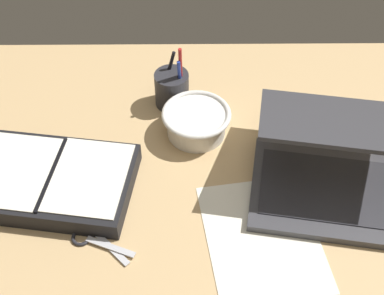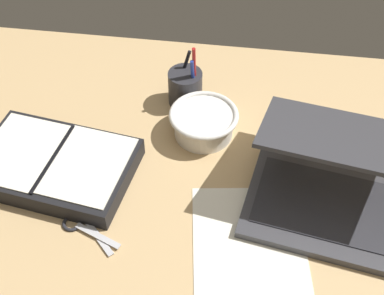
{
  "view_description": "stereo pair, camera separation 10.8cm",
  "coord_description": "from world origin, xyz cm",
  "px_view_note": "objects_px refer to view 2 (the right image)",
  "views": [
    {
      "loc": [
        -4.73,
        -68.59,
        88.35
      ],
      "look_at": [
        -4.12,
        5.33,
        9.0
      ],
      "focal_mm": 50.0,
      "sensor_mm": 36.0,
      "label": 1
    },
    {
      "loc": [
        6.08,
        -67.88,
        88.35
      ],
      "look_at": [
        -4.12,
        5.33,
        9.0
      ],
      "focal_mm": 50.0,
      "sensor_mm": 36.0,
      "label": 2
    }
  ],
  "objects_px": {
    "laptop": "(329,182)",
    "planner": "(55,165)",
    "scissors": "(82,223)",
    "pen_cup": "(185,87)",
    "bowl": "(204,122)"
  },
  "relations": [
    {
      "from": "bowl",
      "to": "scissors",
      "type": "distance_m",
      "value": 0.35
    },
    {
      "from": "planner",
      "to": "scissors",
      "type": "xyz_separation_m",
      "value": [
        0.09,
        -0.12,
        -0.02
      ]
    },
    {
      "from": "bowl",
      "to": "scissors",
      "type": "xyz_separation_m",
      "value": [
        -0.2,
        -0.28,
        -0.03
      ]
    },
    {
      "from": "laptop",
      "to": "pen_cup",
      "type": "distance_m",
      "value": 0.41
    },
    {
      "from": "bowl",
      "to": "pen_cup",
      "type": "xyz_separation_m",
      "value": [
        -0.06,
        0.1,
        0.01
      ]
    },
    {
      "from": "laptop",
      "to": "pen_cup",
      "type": "height_order",
      "value": "laptop"
    },
    {
      "from": "bowl",
      "to": "laptop",
      "type": "bearing_deg",
      "value": -29.48
    },
    {
      "from": "laptop",
      "to": "bowl",
      "type": "xyz_separation_m",
      "value": [
        -0.27,
        0.15,
        -0.02
      ]
    },
    {
      "from": "bowl",
      "to": "scissors",
      "type": "bearing_deg",
      "value": -125.93
    },
    {
      "from": "bowl",
      "to": "scissors",
      "type": "height_order",
      "value": "bowl"
    },
    {
      "from": "laptop",
      "to": "pen_cup",
      "type": "relative_size",
      "value": 2.18
    },
    {
      "from": "laptop",
      "to": "planner",
      "type": "xyz_separation_m",
      "value": [
        -0.56,
        -0.01,
        -0.03
      ]
    },
    {
      "from": "planner",
      "to": "scissors",
      "type": "bearing_deg",
      "value": -44.78
    },
    {
      "from": "laptop",
      "to": "planner",
      "type": "distance_m",
      "value": 0.56
    },
    {
      "from": "planner",
      "to": "scissors",
      "type": "height_order",
      "value": "planner"
    }
  ]
}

